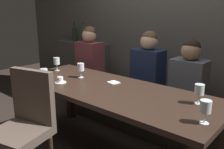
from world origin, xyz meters
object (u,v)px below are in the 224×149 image
(diner_far_end, at_px, (189,76))
(wine_bottle_pale_label, at_px, (84,35))
(banquette_bench, at_px, (146,114))
(diner_bearded, at_px, (148,66))
(wine_bottle_dark_red, at_px, (75,34))
(espresso_cup, at_px, (60,80))
(diner_redhead, at_px, (90,56))
(dining_table, at_px, (109,96))
(wine_glass_end_left, at_px, (81,67))
(wine_glass_far_right, at_px, (199,90))
(wine_glass_near_left, at_px, (44,74))
(wine_glass_center_back, at_px, (206,108))
(chair_near_side, at_px, (25,120))
(wine_glass_far_left, at_px, (57,62))
(fork_on_table, at_px, (39,75))

(diner_far_end, distance_m, wine_bottle_pale_label, 1.98)
(banquette_bench, height_order, diner_bearded, diner_bearded)
(wine_bottle_dark_red, xyz_separation_m, espresso_cup, (1.20, -1.25, -0.30))
(diner_bearded, bearing_deg, diner_redhead, -177.40)
(wine_bottle_pale_label, bearing_deg, banquette_bench, -12.48)
(dining_table, distance_m, banquette_bench, 0.82)
(diner_redhead, xyz_separation_m, wine_glass_end_left, (0.49, -0.61, 0.03))
(banquette_bench, bearing_deg, diner_bearded, 123.78)
(dining_table, height_order, wine_glass_far_right, wine_glass_far_right)
(diner_far_end, bearing_deg, wine_glass_near_left, -135.15)
(wine_glass_center_back, height_order, wine_glass_near_left, same)
(chair_near_side, height_order, diner_bearded, diner_bearded)
(banquette_bench, xyz_separation_m, wine_bottle_dark_red, (-1.69, 0.34, 0.84))
(diner_redhead, height_order, wine_glass_far_right, diner_redhead)
(wine_glass_far_left, bearing_deg, chair_near_side, -52.71)
(dining_table, height_order, diner_far_end, diner_far_end)
(wine_glass_end_left, bearing_deg, banquette_bench, 53.03)
(diner_far_end, relative_size, wine_glass_center_back, 4.53)
(wine_bottle_pale_label, bearing_deg, wine_glass_near_left, -57.37)
(banquette_bench, xyz_separation_m, fork_on_table, (-0.94, -0.87, 0.51))
(diner_bearded, bearing_deg, espresso_cup, -116.66)
(diner_bearded, relative_size, diner_far_end, 1.07)
(wine_bottle_dark_red, relative_size, wine_glass_far_left, 1.99)
(diner_redhead, relative_size, wine_bottle_dark_red, 2.47)
(banquette_bench, bearing_deg, dining_table, -90.00)
(wine_glass_far_left, relative_size, espresso_cup, 1.37)
(wine_glass_end_left, distance_m, fork_on_table, 0.53)
(chair_near_side, bearing_deg, diner_redhead, 114.65)
(wine_glass_near_left, bearing_deg, fork_on_table, 155.07)
(chair_near_side, height_order, wine_glass_far_left, chair_near_side)
(wine_bottle_dark_red, bearing_deg, wine_glass_far_left, -51.68)
(fork_on_table, bearing_deg, dining_table, -9.67)
(diner_far_end, bearing_deg, chair_near_side, -119.81)
(diner_bearded, height_order, wine_glass_end_left, diner_bearded)
(diner_bearded, relative_size, fork_on_table, 4.66)
(diner_redhead, xyz_separation_m, wine_glass_far_left, (0.02, -0.59, 0.02))
(diner_bearded, height_order, wine_bottle_dark_red, wine_bottle_dark_red)
(diner_redhead, distance_m, fork_on_table, 0.86)
(wine_bottle_pale_label, relative_size, wine_glass_far_left, 1.99)
(diner_redhead, distance_m, diner_far_end, 1.47)
(dining_table, relative_size, diner_bearded, 2.78)
(diner_redhead, xyz_separation_m, fork_on_table, (0.03, -0.86, -0.09))
(wine_bottle_pale_label, xyz_separation_m, wine_glass_far_right, (2.26, -0.86, -0.22))
(dining_table, xyz_separation_m, wine_glass_end_left, (-0.47, 0.07, 0.20))
(diner_bearded, distance_m, fork_on_table, 1.29)
(wine_glass_far_right, bearing_deg, dining_table, -169.09)
(wine_bottle_dark_red, distance_m, wine_glass_far_right, 2.68)
(wine_glass_center_back, bearing_deg, wine_bottle_dark_red, 155.92)
(wine_glass_far_right, bearing_deg, diner_redhead, 163.70)
(wine_glass_center_back, xyz_separation_m, espresso_cup, (-1.48, -0.05, -0.09))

